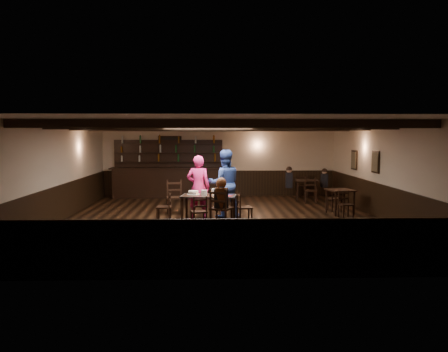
{
  "coord_description": "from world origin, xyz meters",
  "views": [
    {
      "loc": [
        -0.28,
        -11.99,
        2.35
      ],
      "look_at": [
        0.06,
        0.2,
        1.23
      ],
      "focal_mm": 35.0,
      "sensor_mm": 36.0,
      "label": 1
    }
  ],
  "objects_px": {
    "man_blue": "(224,184)",
    "dining_table": "(209,199)",
    "chair_near_right": "(220,206)",
    "bar_counter": "(168,178)",
    "cake": "(193,193)",
    "chair_near_left": "(199,209)",
    "woman_pink": "(198,187)"
  },
  "relations": [
    {
      "from": "chair_near_right",
      "to": "chair_near_left",
      "type": "bearing_deg",
      "value": 162.07
    },
    {
      "from": "chair_near_right",
      "to": "cake",
      "type": "bearing_deg",
      "value": 125.25
    },
    {
      "from": "dining_table",
      "to": "cake",
      "type": "distance_m",
      "value": 0.47
    },
    {
      "from": "chair_near_left",
      "to": "bar_counter",
      "type": "distance_m",
      "value": 5.86
    },
    {
      "from": "dining_table",
      "to": "cake",
      "type": "height_order",
      "value": "cake"
    },
    {
      "from": "man_blue",
      "to": "cake",
      "type": "height_order",
      "value": "man_blue"
    },
    {
      "from": "woman_pink",
      "to": "man_blue",
      "type": "height_order",
      "value": "man_blue"
    },
    {
      "from": "chair_near_left",
      "to": "man_blue",
      "type": "bearing_deg",
      "value": 65.09
    },
    {
      "from": "bar_counter",
      "to": "dining_table",
      "type": "bearing_deg",
      "value": -72.46
    },
    {
      "from": "woman_pink",
      "to": "cake",
      "type": "relative_size",
      "value": 5.3
    },
    {
      "from": "chair_near_right",
      "to": "bar_counter",
      "type": "xyz_separation_m",
      "value": [
        -1.87,
        5.86,
        0.12
      ]
    },
    {
      "from": "cake",
      "to": "bar_counter",
      "type": "relative_size",
      "value": 0.08
    },
    {
      "from": "woman_pink",
      "to": "chair_near_right",
      "type": "bearing_deg",
      "value": 117.75
    },
    {
      "from": "dining_table",
      "to": "cake",
      "type": "relative_size",
      "value": 4.53
    },
    {
      "from": "cake",
      "to": "chair_near_left",
      "type": "bearing_deg",
      "value": -77.21
    },
    {
      "from": "cake",
      "to": "woman_pink",
      "type": "bearing_deg",
      "value": 75.33
    },
    {
      "from": "woman_pink",
      "to": "man_blue",
      "type": "distance_m",
      "value": 0.76
    },
    {
      "from": "man_blue",
      "to": "bar_counter",
      "type": "xyz_separation_m",
      "value": [
        -2.03,
        4.23,
        -0.25
      ]
    },
    {
      "from": "chair_near_left",
      "to": "chair_near_right",
      "type": "bearing_deg",
      "value": -17.93
    },
    {
      "from": "chair_near_right",
      "to": "cake",
      "type": "relative_size",
      "value": 3.04
    },
    {
      "from": "cake",
      "to": "chair_near_right",
      "type": "bearing_deg",
      "value": -54.75
    },
    {
      "from": "dining_table",
      "to": "bar_counter",
      "type": "bearing_deg",
      "value": 107.54
    },
    {
      "from": "man_blue",
      "to": "cake",
      "type": "distance_m",
      "value": 1.09
    },
    {
      "from": "chair_near_left",
      "to": "woman_pink",
      "type": "distance_m",
      "value": 1.37
    },
    {
      "from": "woman_pink",
      "to": "cake",
      "type": "bearing_deg",
      "value": 81.54
    },
    {
      "from": "man_blue",
      "to": "dining_table",
      "type": "bearing_deg",
      "value": 51.31
    },
    {
      "from": "chair_near_right",
      "to": "bar_counter",
      "type": "distance_m",
      "value": 6.15
    },
    {
      "from": "dining_table",
      "to": "chair_near_right",
      "type": "relative_size",
      "value": 1.49
    },
    {
      "from": "chair_near_left",
      "to": "cake",
      "type": "xyz_separation_m",
      "value": [
        -0.19,
        0.83,
        0.32
      ]
    },
    {
      "from": "dining_table",
      "to": "bar_counter",
      "type": "xyz_separation_m",
      "value": [
        -1.59,
        5.02,
        0.06
      ]
    },
    {
      "from": "bar_counter",
      "to": "man_blue",
      "type": "bearing_deg",
      "value": -64.32
    },
    {
      "from": "woman_pink",
      "to": "cake",
      "type": "distance_m",
      "value": 0.5
    }
  ]
}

